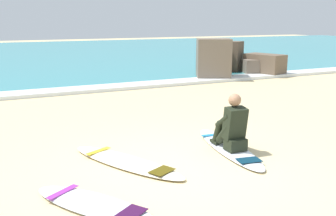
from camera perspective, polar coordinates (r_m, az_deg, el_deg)
ground_plane at (r=5.96m, az=1.63°, el=-8.84°), size 80.00×80.00×0.00m
sea at (r=25.89m, az=-20.18°, el=7.33°), size 80.00×28.00×0.10m
breaking_foam at (r=12.43m, az=-13.52°, el=2.56°), size 80.00×0.90×0.11m
surfboard_main at (r=6.85m, az=8.89°, el=-5.75°), size 0.90×2.40×0.08m
surfer_seated at (r=6.61m, az=9.41°, el=-2.83°), size 0.39×0.71×0.95m
surfboard_spare_near at (r=4.90m, az=-10.99°, el=-13.67°), size 1.42×1.78×0.08m
surfboard_spare_far at (r=6.15m, az=-6.21°, el=-7.86°), size 1.46×2.30×0.08m
rock_outcrop_distant at (r=15.81m, az=8.94°, el=6.89°), size 3.88×3.10×1.52m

